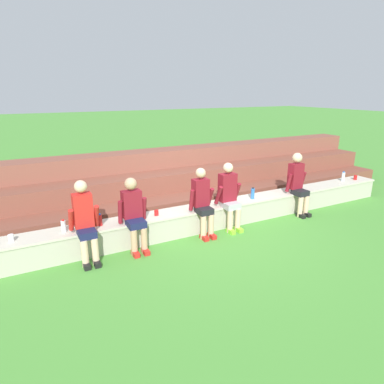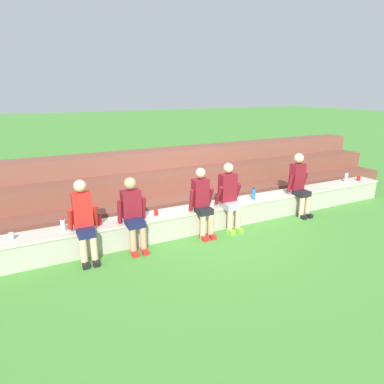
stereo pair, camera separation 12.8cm
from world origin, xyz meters
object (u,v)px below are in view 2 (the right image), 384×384
at_px(person_far_right, 299,183).
at_px(plastic_cup_middle, 359,178).
at_px(person_center, 202,201).
at_px(water_bottle_near_right, 99,219).
at_px(person_left_of_center, 133,212).
at_px(person_right_of_center, 229,195).
at_px(person_far_left, 84,220).
at_px(water_bottle_center_gap, 253,194).
at_px(plastic_cup_left_end, 11,236).
at_px(water_bottle_mid_right, 63,225).
at_px(water_bottle_mid_left, 346,177).
at_px(plastic_cup_right_end, 156,213).

xyz_separation_m(person_far_right, plastic_cup_middle, (2.26, 0.20, -0.21)).
relative_size(person_center, water_bottle_near_right, 6.08).
height_order(person_left_of_center, person_right_of_center, person_right_of_center).
relative_size(person_far_left, water_bottle_center_gap, 5.36).
height_order(person_right_of_center, plastic_cup_left_end, person_right_of_center).
height_order(water_bottle_center_gap, water_bottle_mid_right, water_bottle_center_gap).
bearing_deg(person_right_of_center, water_bottle_near_right, 174.89).
distance_m(person_far_left, person_center, 2.20).
xyz_separation_m(person_far_right, water_bottle_mid_left, (1.85, 0.26, -0.15)).
bearing_deg(person_far_left, water_bottle_near_right, 42.08).
bearing_deg(water_bottle_center_gap, person_right_of_center, -165.78).
relative_size(person_far_right, water_bottle_center_gap, 5.48).
bearing_deg(person_far_right, plastic_cup_right_end, 176.50).
height_order(water_bottle_mid_left, water_bottle_mid_right, water_bottle_mid_left).
distance_m(water_bottle_near_right, plastic_cup_left_end, 1.38).
height_order(water_bottle_mid_right, plastic_cup_middle, water_bottle_mid_right).
bearing_deg(person_right_of_center, person_far_left, -179.26).
relative_size(person_left_of_center, plastic_cup_left_end, 11.29).
bearing_deg(water_bottle_mid_right, water_bottle_mid_left, 0.44).
distance_m(person_left_of_center, water_bottle_near_right, 0.60).
xyz_separation_m(person_left_of_center, person_right_of_center, (1.99, 0.00, 0.03)).
xyz_separation_m(person_center, water_bottle_mid_right, (-2.50, 0.24, -0.11)).
bearing_deg(water_bottle_center_gap, person_far_left, -176.42).
bearing_deg(water_bottle_mid_left, plastic_cup_right_end, -179.40).
bearing_deg(person_far_left, person_center, 0.48).
bearing_deg(plastic_cup_left_end, water_bottle_mid_right, -0.21).
distance_m(plastic_cup_right_end, plastic_cup_left_end, 2.43).
bearing_deg(person_center, water_bottle_center_gap, 8.54).
bearing_deg(water_bottle_near_right, person_right_of_center, -5.11).
relative_size(water_bottle_near_right, plastic_cup_left_end, 1.90).
bearing_deg(water_bottle_near_right, water_bottle_center_gap, -0.70).
bearing_deg(water_bottle_center_gap, plastic_cup_right_end, 179.04).
height_order(person_far_left, person_center, person_far_left).
height_order(water_bottle_near_right, plastic_cup_right_end, water_bottle_near_right).
height_order(water_bottle_mid_left, plastic_cup_right_end, water_bottle_mid_left).
bearing_deg(water_bottle_mid_right, person_center, -5.56).
relative_size(water_bottle_mid_right, plastic_cup_left_end, 1.93).
relative_size(water_bottle_center_gap, plastic_cup_left_end, 2.22).
xyz_separation_m(person_right_of_center, plastic_cup_left_end, (-3.91, 0.23, -0.19)).
height_order(person_far_right, plastic_cup_left_end, person_far_right).
bearing_deg(water_bottle_center_gap, water_bottle_near_right, 179.30).
xyz_separation_m(person_right_of_center, water_bottle_center_gap, (0.74, 0.19, -0.12)).
height_order(person_left_of_center, water_bottle_near_right, person_left_of_center).
xyz_separation_m(person_right_of_center, water_bottle_mid_left, (3.71, 0.28, -0.12)).
relative_size(person_far_left, water_bottle_near_right, 6.26).
bearing_deg(person_right_of_center, water_bottle_center_gap, 14.22).
bearing_deg(plastic_cup_left_end, water_bottle_center_gap, -0.52).
height_order(person_far_right, plastic_cup_right_end, person_far_right).
xyz_separation_m(person_right_of_center, plastic_cup_right_end, (-1.48, 0.22, -0.19)).
bearing_deg(plastic_cup_left_end, person_far_left, -13.74).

